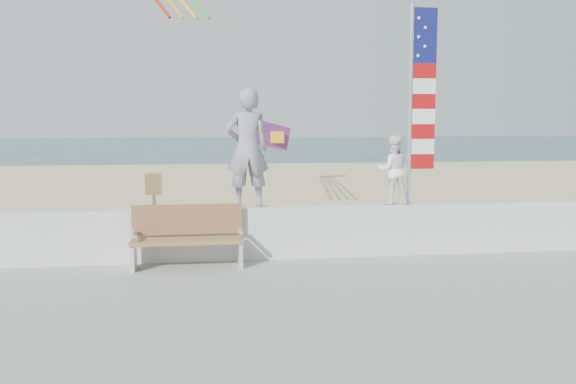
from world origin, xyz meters
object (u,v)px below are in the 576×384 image
Objects in this scene: adult at (247,148)px; bench at (187,236)px; child at (393,170)px; flag at (417,96)px.

adult reaches higher than bench.
bench is at bearing 21.15° from adult.
child is at bearing 177.20° from adult.
adult is at bearing 5.39° from child.
adult reaches higher than child.
child is 0.68× the size of bench.
bench is at bearing -173.55° from flag.
adult is 1.79m from bench.
flag reaches higher than bench.
child is 1.37m from flag.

